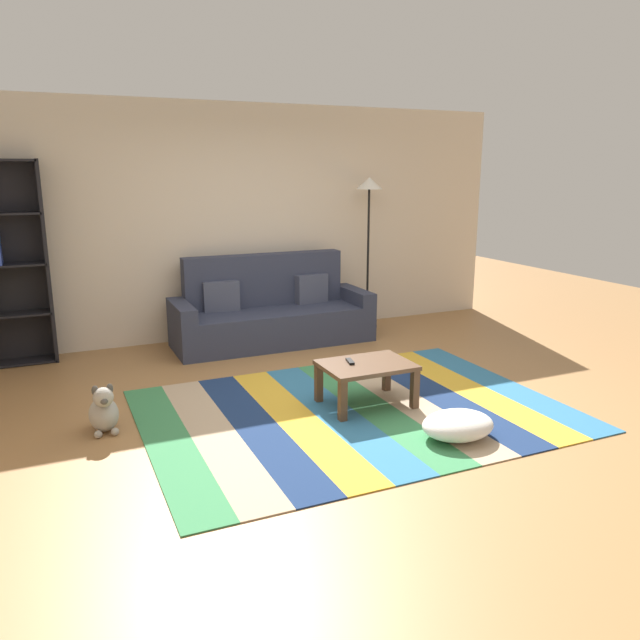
% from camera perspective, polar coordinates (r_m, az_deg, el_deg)
% --- Properties ---
extents(ground_plane, '(14.00, 14.00, 0.00)m').
position_cam_1_polar(ground_plane, '(5.40, 1.29, -7.50)').
color(ground_plane, '#9E7042').
extents(back_wall, '(6.80, 0.10, 2.70)m').
position_cam_1_polar(back_wall, '(7.45, -7.19, 8.95)').
color(back_wall, beige).
rests_on(back_wall, ground_plane).
extents(rug, '(3.40, 2.48, 0.01)m').
position_cam_1_polar(rug, '(5.20, 3.14, -8.31)').
color(rug, '#387F4C').
rests_on(rug, ground_plane).
extents(couch, '(2.26, 0.80, 1.00)m').
position_cam_1_polar(couch, '(7.15, -4.54, 0.59)').
color(couch, '#2D3347').
rests_on(couch, ground_plane).
extents(coffee_table, '(0.75, 0.55, 0.37)m').
position_cam_1_polar(coffee_table, '(5.22, 4.29, -4.64)').
color(coffee_table, '#513826').
rests_on(coffee_table, rug).
extents(pouf, '(0.56, 0.44, 0.20)m').
position_cam_1_polar(pouf, '(4.77, 12.59, -9.44)').
color(pouf, white).
rests_on(pouf, rug).
extents(dog, '(0.22, 0.35, 0.40)m').
position_cam_1_polar(dog, '(5.04, -19.31, -7.97)').
color(dog, '#9E998E').
rests_on(dog, ground_plane).
extents(standing_lamp, '(0.32, 0.32, 1.86)m').
position_cam_1_polar(standing_lamp, '(7.68, 4.54, 10.69)').
color(standing_lamp, black).
rests_on(standing_lamp, ground_plane).
extents(tv_remote, '(0.08, 0.16, 0.02)m').
position_cam_1_polar(tv_remote, '(5.21, 2.79, -3.82)').
color(tv_remote, black).
rests_on(tv_remote, coffee_table).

